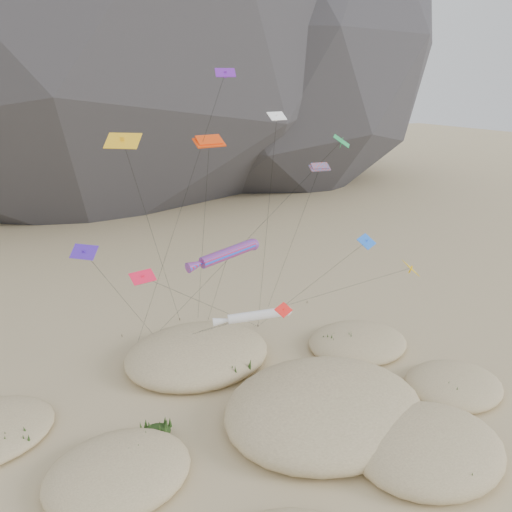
{
  "coord_description": "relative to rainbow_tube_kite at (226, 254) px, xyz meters",
  "views": [
    {
      "loc": [
        -16.41,
        -26.08,
        27.31
      ],
      "look_at": [
        2.45,
        12.0,
        12.49
      ],
      "focal_mm": 35.0,
      "sensor_mm": 36.0,
      "label": 1
    }
  ],
  "objects": [
    {
      "name": "dune_grass",
      "position": [
        -1.28,
        -8.25,
        -12.23
      ],
      "size": [
        41.54,
        28.29,
        1.56
      ],
      "color": "black",
      "rests_on": "ground"
    },
    {
      "name": "kite_stakes",
      "position": [
        2.5,
        11.98,
        -12.92
      ],
      "size": [
        23.76,
        5.77,
        0.3
      ],
      "color": "#3F2D1E",
      "rests_on": "ground"
    },
    {
      "name": "rainbow_tube_kite",
      "position": [
        0.0,
        0.0,
        0.0
      ],
      "size": [
        7.53,
        13.21,
        13.92
      ],
      "color": "red",
      "rests_on": "ground"
    },
    {
      "name": "delta_kites",
      "position": [
        3.8,
        -1.39,
        4.41
      ],
      "size": [
        31.5,
        22.93,
        28.41
      ],
      "color": "#651CA5",
      "rests_on": "ground"
    },
    {
      "name": "multi_parafoil",
      "position": [
        9.88,
        0.87,
        6.49
      ],
      "size": [
        2.58,
        13.49,
        20.29
      ],
      "color": "red",
      "rests_on": "ground"
    },
    {
      "name": "orange_parafoil",
      "position": [
        0.45,
        4.45,
        9.08
      ],
      "size": [
        3.22,
        10.89,
        22.88
      ],
      "color": "red",
      "rests_on": "ground"
    },
    {
      "name": "dunes",
      "position": [
        -0.59,
        -8.46,
        -12.32
      ],
      "size": [
        49.9,
        37.89,
        4.41
      ],
      "color": "#CCB789",
      "rests_on": "ground"
    },
    {
      "name": "ground",
      "position": [
        0.43,
        -12.11,
        -13.07
      ],
      "size": [
        500.0,
        500.0,
        0.0
      ],
      "primitive_type": "plane",
      "color": "#CCB789",
      "rests_on": "ground"
    },
    {
      "name": "white_tube_kite",
      "position": [
        0.83,
        -3.93,
        -4.45
      ],
      "size": [
        6.64,
        15.64,
        9.3
      ],
      "color": "silver",
      "rests_on": "ground"
    }
  ]
}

